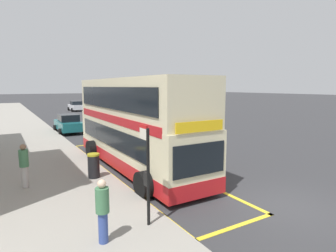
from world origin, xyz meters
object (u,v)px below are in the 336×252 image
object	(u,v)px
pedestrian_waiting_near_sign	(103,209)
pedestrian_further_back	(24,164)
double_decker_bus	(134,127)
parked_car_black_far	(114,116)
parked_car_teal_ahead	(69,124)
bus_stop_sign	(147,168)
parked_car_white_kerbside	(76,106)
litter_bin	(94,166)

from	to	relation	value
pedestrian_waiting_near_sign	pedestrian_further_back	xyz separation A→B (m)	(-1.36, 5.34, 0.04)
double_decker_bus	parked_car_black_far	world-z (taller)	double_decker_bus
parked_car_teal_ahead	pedestrian_further_back	xyz separation A→B (m)	(-4.41, -13.55, 0.27)
bus_stop_sign	parked_car_white_kerbside	bearing A→B (deg)	79.75
parked_car_teal_ahead	parked_car_black_far	world-z (taller)	same
bus_stop_sign	parked_car_white_kerbside	xyz separation A→B (m)	(7.36, 40.71, -0.99)
parked_car_white_kerbside	pedestrian_waiting_near_sign	bearing A→B (deg)	-103.43
pedestrian_waiting_near_sign	litter_bin	distance (m)	5.33
parked_car_teal_ahead	parked_car_white_kerbside	distance (m)	22.86
parked_car_white_kerbside	litter_bin	size ratio (longest dim) A/B	4.00
parked_car_black_far	litter_bin	distance (m)	19.70
parked_car_white_kerbside	litter_bin	distance (m)	36.64
parked_car_teal_ahead	litter_bin	distance (m)	13.84
pedestrian_further_back	litter_bin	xyz separation A→B (m)	(2.63, -0.18, -0.40)
bus_stop_sign	parked_car_black_far	world-z (taller)	bus_stop_sign
parked_car_teal_ahead	litter_bin	world-z (taller)	parked_car_teal_ahead
bus_stop_sign	parked_car_teal_ahead	world-z (taller)	bus_stop_sign
parked_car_white_kerbside	bus_stop_sign	bearing A→B (deg)	-101.64
parked_car_teal_ahead	parked_car_white_kerbside	world-z (taller)	same
double_decker_bus	parked_car_white_kerbside	world-z (taller)	double_decker_bus
bus_stop_sign	pedestrian_waiting_near_sign	distance (m)	1.62
parked_car_white_kerbside	pedestrian_further_back	world-z (taller)	pedestrian_further_back
bus_stop_sign	litter_bin	distance (m)	4.98
double_decker_bus	parked_car_black_far	bearing A→B (deg)	73.28
parked_car_black_far	parked_car_white_kerbside	distance (m)	17.67
double_decker_bus	pedestrian_further_back	size ratio (longest dim) A/B	6.19
pedestrian_waiting_near_sign	litter_bin	bearing A→B (deg)	76.21
pedestrian_waiting_near_sign	parked_car_teal_ahead	bearing A→B (deg)	80.84
parked_car_white_kerbside	pedestrian_further_back	xyz separation A→B (m)	(-10.11, -35.68, 0.27)
parked_car_teal_ahead	double_decker_bus	bearing A→B (deg)	93.34
pedestrian_waiting_near_sign	bus_stop_sign	bearing A→B (deg)	12.70
pedestrian_waiting_near_sign	pedestrian_further_back	world-z (taller)	pedestrian_further_back
bus_stop_sign	parked_car_white_kerbside	size ratio (longest dim) A/B	0.67
bus_stop_sign	pedestrian_further_back	size ratio (longest dim) A/B	1.65
pedestrian_further_back	bus_stop_sign	bearing A→B (deg)	-61.30
parked_car_black_far	pedestrian_waiting_near_sign	distance (m)	24.96
parked_car_teal_ahead	parked_car_black_far	xyz separation A→B (m)	(5.75, 4.47, 0.00)
parked_car_black_far	bus_stop_sign	bearing A→B (deg)	-107.59
pedestrian_waiting_near_sign	litter_bin	size ratio (longest dim) A/B	1.56
parked_car_teal_ahead	litter_bin	size ratio (longest dim) A/B	4.00
double_decker_bus	parked_car_black_far	size ratio (longest dim) A/B	2.53
bus_stop_sign	pedestrian_further_back	bearing A→B (deg)	118.70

